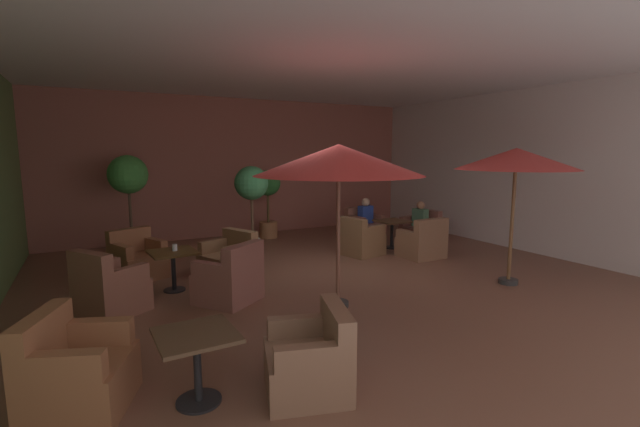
{
  "coord_description": "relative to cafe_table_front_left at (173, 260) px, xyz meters",
  "views": [
    {
      "loc": [
        -3.68,
        -6.35,
        2.25
      ],
      "look_at": [
        0.0,
        0.49,
        1.13
      ],
      "focal_mm": 24.11,
      "sensor_mm": 36.0,
      "label": 1
    }
  ],
  "objects": [
    {
      "name": "patio_umbrella_center_beige",
      "position": [
        5.12,
        -2.33,
        1.59
      ],
      "size": [
        1.97,
        1.97,
        2.31
      ],
      "color": "#2D2D2D",
      "rests_on": "ground_plane"
    },
    {
      "name": "armchair_front_right_east",
      "position": [
        4.98,
        1.86,
        -0.2
      ],
      "size": [
        0.81,
        0.82,
        0.83
      ],
      "color": "#8E5443",
      "rests_on": "ground_plane"
    },
    {
      "name": "cafe_table_mid_center",
      "position": [
        -0.37,
        -3.38,
        -0.03
      ],
      "size": [
        0.7,
        0.7,
        0.66
      ],
      "color": "black",
      "rests_on": "ground_plane"
    },
    {
      "name": "potted_tree_left_corner",
      "position": [
        2.03,
        1.95,
        0.93
      ],
      "size": [
        0.75,
        0.75,
        1.94
      ],
      "color": "beige",
      "rests_on": "ground_plane"
    },
    {
      "name": "ground_plane",
      "position": [
        2.58,
        -0.72,
        -0.53
      ],
      "size": [
        10.1,
        9.86,
        0.02
      ],
      "primitive_type": "cube",
      "color": "brown"
    },
    {
      "name": "armchair_front_left_east",
      "position": [
        0.66,
        -0.94,
        -0.19
      ],
      "size": [
        1.1,
        1.1,
        0.91
      ],
      "color": "brown",
      "rests_on": "ground_plane"
    },
    {
      "name": "armchair_front_right_west",
      "position": [
        5.07,
        -0.22,
        -0.21
      ],
      "size": [
        0.83,
        0.78,
        0.87
      ],
      "color": "brown",
      "rests_on": "ground_plane"
    },
    {
      "name": "potted_tree_mid_right",
      "position": [
        -0.36,
        3.12,
        1.1
      ],
      "size": [
        0.84,
        0.84,
        2.18
      ],
      "color": "#343832",
      "rests_on": "ground_plane"
    },
    {
      "name": "armchair_front_left_west",
      "position": [
        -0.45,
        1.06,
        -0.2
      ],
      "size": [
        1.0,
        1.0,
        0.87
      ],
      "color": "brown",
      "rests_on": "ground_plane"
    },
    {
      "name": "cafe_table_front_right",
      "position": [
        5.05,
        0.83,
        -0.01
      ],
      "size": [
        0.68,
        0.68,
        0.66
      ],
      "color": "black",
      "rests_on": "ground_plane"
    },
    {
      "name": "patron_by_window",
      "position": [
        4.98,
        1.82,
        0.22
      ],
      "size": [
        0.35,
        0.24,
        0.64
      ],
      "color": "#28419D",
      "rests_on": "ground_plane"
    },
    {
      "name": "cafe_table_front_left",
      "position": [
        0.0,
        0.0,
        0.0
      ],
      "size": [
        0.76,
        0.76,
        0.66
      ],
      "color": "black",
      "rests_on": "ground_plane"
    },
    {
      "name": "ceiling_slab",
      "position": [
        2.58,
        -0.72,
        3.15
      ],
      "size": [
        10.1,
        9.86,
        0.06
      ],
      "primitive_type": "cube",
      "color": "silver",
      "rests_on": "wall_back_brick"
    },
    {
      "name": "armchair_front_left_south",
      "position": [
        1.06,
        0.45,
        -0.22
      ],
      "size": [
        1.04,
        1.05,
        0.81
      ],
      "color": "brown",
      "rests_on": "ground_plane"
    },
    {
      "name": "armchair_front_right_south",
      "position": [
        4.05,
        0.6,
        -0.19
      ],
      "size": [
        0.92,
        0.88,
        0.85
      ],
      "color": "brown",
      "rests_on": "ground_plane"
    },
    {
      "name": "patio_umbrella_tall_red",
      "position": [
        1.98,
        -1.89,
        1.6
      ],
      "size": [
        2.4,
        2.4,
        2.35
      ],
      "color": "#2D2D2D",
      "rests_on": "ground_plane"
    },
    {
      "name": "armchair_front_right_north",
      "position": [
        6.08,
        0.98,
        -0.22
      ],
      "size": [
        0.9,
        0.84,
        0.8
      ],
      "color": "brown",
      "rests_on": "ground_plane"
    },
    {
      "name": "wall_right_plain",
      "position": [
        7.59,
        -0.72,
        1.3
      ],
      "size": [
        0.08,
        9.86,
        3.64
      ],
      "primitive_type": "cube",
      "color": "silver",
      "rests_on": "ground_plane"
    },
    {
      "name": "iced_drink_cup",
      "position": [
        0.04,
        0.02,
        0.19
      ],
      "size": [
        0.08,
        0.08,
        0.11
      ],
      "primitive_type": "cylinder",
      "color": "white",
      "rests_on": "cafe_table_front_left"
    },
    {
      "name": "potted_tree_mid_left",
      "position": [
        2.96,
        3.36,
        0.62
      ],
      "size": [
        0.67,
        0.67,
        1.78
      ],
      "color": "#A16841",
      "rests_on": "ground_plane"
    },
    {
      "name": "armchair_mid_center_north",
      "position": [
        0.62,
        -3.69,
        -0.22
      ],
      "size": [
        0.95,
        0.98,
        0.81
      ],
      "color": "brown",
      "rests_on": "ground_plane"
    },
    {
      "name": "armchair_mid_center_east",
      "position": [
        -1.32,
        -2.99,
        -0.19
      ],
      "size": [
        1.01,
        1.04,
        0.89
      ],
      "color": "brown",
      "rests_on": "ground_plane"
    },
    {
      "name": "armchair_front_left_north",
      "position": [
        -0.97,
        -0.62,
        -0.18
      ],
      "size": [
        1.05,
        1.05,
        0.94
      ],
      "color": "brown",
      "rests_on": "ground_plane"
    },
    {
      "name": "wall_back_brick",
      "position": [
        2.58,
        4.17,
        1.3
      ],
      "size": [
        10.1,
        0.08,
        3.64
      ],
      "primitive_type": "cube",
      "color": "#9F5B4D",
      "rests_on": "ground_plane"
    },
    {
      "name": "patron_blue_shirt",
      "position": [
        6.04,
        0.98,
        0.17
      ],
      "size": [
        0.26,
        0.39,
        0.63
      ],
      "color": "#4B7757",
      "rests_on": "ground_plane"
    }
  ]
}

